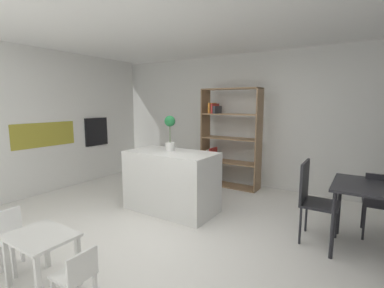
{
  "coord_description": "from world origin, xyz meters",
  "views": [
    {
      "loc": [
        2.02,
        -2.57,
        1.67
      ],
      "look_at": [
        -0.02,
        0.61,
        1.12
      ],
      "focal_mm": 25.83,
      "sensor_mm": 36.0,
      "label": 1
    }
  ],
  "objects_px": {
    "child_chair_left": "(13,237)",
    "dining_chair_island_side": "(312,194)",
    "child_chair_right": "(77,275)",
    "built_in_oven": "(96,132)",
    "kitchen_island": "(171,181)",
    "child_table": "(41,244)",
    "potted_plant_on_island": "(170,130)",
    "open_bookshelf": "(227,140)"
  },
  "relations": [
    {
      "from": "open_bookshelf",
      "to": "child_table",
      "type": "relative_size",
      "value": 3.24
    },
    {
      "from": "built_in_oven",
      "to": "child_table",
      "type": "bearing_deg",
      "value": -46.12
    },
    {
      "from": "open_bookshelf",
      "to": "kitchen_island",
      "type": "bearing_deg",
      "value": -95.44
    },
    {
      "from": "child_chair_left",
      "to": "child_chair_right",
      "type": "xyz_separation_m",
      "value": [
        1.03,
        0.01,
        -0.05
      ]
    },
    {
      "from": "built_in_oven",
      "to": "potted_plant_on_island",
      "type": "distance_m",
      "value": 2.49
    },
    {
      "from": "built_in_oven",
      "to": "kitchen_island",
      "type": "xyz_separation_m",
      "value": [
        2.5,
        -0.6,
        -0.59
      ]
    },
    {
      "from": "potted_plant_on_island",
      "to": "dining_chair_island_side",
      "type": "relative_size",
      "value": 0.57
    },
    {
      "from": "child_table",
      "to": "potted_plant_on_island",
      "type": "bearing_deg",
      "value": 94.64
    },
    {
      "from": "open_bookshelf",
      "to": "child_table",
      "type": "height_order",
      "value": "open_bookshelf"
    },
    {
      "from": "built_in_oven",
      "to": "child_chair_right",
      "type": "distance_m",
      "value": 4.2
    },
    {
      "from": "potted_plant_on_island",
      "to": "dining_chair_island_side",
      "type": "xyz_separation_m",
      "value": [
        2.08,
        0.1,
        -0.68
      ]
    },
    {
      "from": "child_chair_left",
      "to": "child_chair_right",
      "type": "height_order",
      "value": "child_chair_left"
    },
    {
      "from": "dining_chair_island_side",
      "to": "potted_plant_on_island",
      "type": "bearing_deg",
      "value": 92.22
    },
    {
      "from": "potted_plant_on_island",
      "to": "open_bookshelf",
      "type": "xyz_separation_m",
      "value": [
        0.23,
        1.6,
        -0.32
      ]
    },
    {
      "from": "child_chair_left",
      "to": "kitchen_island",
      "type": "bearing_deg",
      "value": -17.17
    },
    {
      "from": "potted_plant_on_island",
      "to": "child_chair_left",
      "type": "relative_size",
      "value": 0.89
    },
    {
      "from": "kitchen_island",
      "to": "potted_plant_on_island",
      "type": "distance_m",
      "value": 0.8
    },
    {
      "from": "child_chair_right",
      "to": "built_in_oven",
      "type": "bearing_deg",
      "value": -131.81
    },
    {
      "from": "kitchen_island",
      "to": "child_table",
      "type": "xyz_separation_m",
      "value": [
        0.11,
        -2.11,
        -0.06
      ]
    },
    {
      "from": "child_chair_right",
      "to": "kitchen_island",
      "type": "bearing_deg",
      "value": -164.45
    },
    {
      "from": "child_chair_right",
      "to": "dining_chair_island_side",
      "type": "xyz_separation_m",
      "value": [
        1.39,
        2.28,
        0.29
      ]
    },
    {
      "from": "kitchen_island",
      "to": "child_chair_left",
      "type": "xyz_separation_m",
      "value": [
        -0.41,
        -2.12,
        -0.13
      ]
    },
    {
      "from": "potted_plant_on_island",
      "to": "child_chair_right",
      "type": "bearing_deg",
      "value": -72.49
    },
    {
      "from": "built_in_oven",
      "to": "potted_plant_on_island",
      "type": "bearing_deg",
      "value": -12.33
    },
    {
      "from": "built_in_oven",
      "to": "kitchen_island",
      "type": "distance_m",
      "value": 2.63
    },
    {
      "from": "child_chair_left",
      "to": "child_chair_right",
      "type": "distance_m",
      "value": 1.03
    },
    {
      "from": "kitchen_island",
      "to": "dining_chair_island_side",
      "type": "height_order",
      "value": "dining_chair_island_side"
    },
    {
      "from": "child_table",
      "to": "child_chair_left",
      "type": "xyz_separation_m",
      "value": [
        -0.52,
        -0.01,
        -0.07
      ]
    },
    {
      "from": "child_chair_right",
      "to": "child_table",
      "type": "bearing_deg",
      "value": -90.74
    },
    {
      "from": "child_table",
      "to": "open_bookshelf",
      "type": "bearing_deg",
      "value": 89.26
    },
    {
      "from": "built_in_oven",
      "to": "child_table",
      "type": "relative_size",
      "value": 1.0
    },
    {
      "from": "dining_chair_island_side",
      "to": "child_table",
      "type": "bearing_deg",
      "value": 139.58
    },
    {
      "from": "child_chair_right",
      "to": "dining_chair_island_side",
      "type": "distance_m",
      "value": 2.69
    },
    {
      "from": "open_bookshelf",
      "to": "child_chair_left",
      "type": "xyz_separation_m",
      "value": [
        -0.56,
        -3.79,
        -0.6
      ]
    },
    {
      "from": "open_bookshelf",
      "to": "child_chair_left",
      "type": "relative_size",
      "value": 3.19
    },
    {
      "from": "potted_plant_on_island",
      "to": "child_table",
      "type": "bearing_deg",
      "value": -85.36
    },
    {
      "from": "kitchen_island",
      "to": "dining_chair_island_side",
      "type": "distance_m",
      "value": 2.02
    },
    {
      "from": "open_bookshelf",
      "to": "child_chair_left",
      "type": "distance_m",
      "value": 3.88
    },
    {
      "from": "kitchen_island",
      "to": "potted_plant_on_island",
      "type": "xyz_separation_m",
      "value": [
        -0.07,
        0.06,
        0.79
      ]
    },
    {
      "from": "built_in_oven",
      "to": "open_bookshelf",
      "type": "bearing_deg",
      "value": 21.98
    },
    {
      "from": "potted_plant_on_island",
      "to": "dining_chair_island_side",
      "type": "height_order",
      "value": "potted_plant_on_island"
    },
    {
      "from": "child_chair_left",
      "to": "dining_chair_island_side",
      "type": "bearing_deg",
      "value": -52.94
    }
  ]
}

